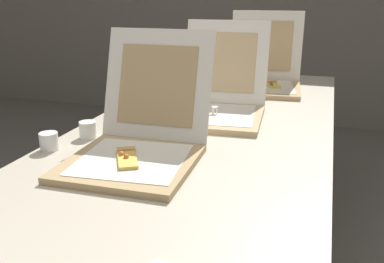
{
  "coord_description": "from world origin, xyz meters",
  "views": [
    {
      "loc": [
        0.43,
        -0.79,
        1.25
      ],
      "look_at": [
        0.02,
        0.5,
        0.79
      ],
      "focal_mm": 39.86,
      "sensor_mm": 36.0,
      "label": 1
    }
  ],
  "objects": [
    {
      "name": "cup_white_near_left",
      "position": [
        -0.43,
        0.34,
        0.76
      ],
      "size": [
        0.06,
        0.06,
        0.06
      ],
      "primitive_type": "cylinder",
      "color": "white",
      "rests_on": "table"
    },
    {
      "name": "pizza_box_back",
      "position": [
        0.11,
        1.47,
        0.79
      ],
      "size": [
        0.42,
        0.42,
        0.4
      ],
      "rotation": [
        0.0,
        0.0,
        0.1
      ],
      "color": "tan",
      "rests_on": "table"
    },
    {
      "name": "cup_white_far",
      "position": [
        -0.25,
        1.09,
        0.76
      ],
      "size": [
        0.06,
        0.06,
        0.06
      ],
      "primitive_type": "cylinder",
      "color": "white",
      "rests_on": "table"
    },
    {
      "name": "cup_white_near_center",
      "position": [
        -0.37,
        0.49,
        0.76
      ],
      "size": [
        0.06,
        0.06,
        0.06
      ],
      "primitive_type": "cylinder",
      "color": "white",
      "rests_on": "table"
    },
    {
      "name": "pizza_box_front",
      "position": [
        -0.11,
        0.35,
        0.78
      ],
      "size": [
        0.4,
        0.52,
        0.39
      ],
      "rotation": [
        0.0,
        0.0,
        0.03
      ],
      "color": "tan",
      "rests_on": "table"
    },
    {
      "name": "table",
      "position": [
        0.0,
        0.68,
        0.69
      ],
      "size": [
        0.96,
        2.49,
        0.73
      ],
      "color": "#BCB29E",
      "rests_on": "ground"
    },
    {
      "name": "pizza_box_middle",
      "position": [
        0.0,
        0.9,
        0.78
      ],
      "size": [
        0.42,
        0.55,
        0.38
      ],
      "rotation": [
        0.0,
        0.0,
        0.08
      ],
      "color": "tan",
      "rests_on": "table"
    }
  ]
}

